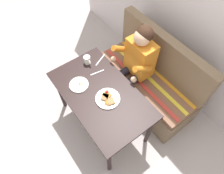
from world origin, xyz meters
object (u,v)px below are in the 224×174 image
object	(u,v)px
table	(101,97)
coffee_mug	(87,60)
couch	(148,81)
person	(136,61)
fork	(97,72)
knife	(100,60)
plate_breakfast	(108,98)
plate_eggs	(79,85)

from	to	relation	value
table	coffee_mug	size ratio (longest dim) A/B	10.17
couch	person	bearing A→B (deg)	-124.60
fork	table	bearing A→B (deg)	-16.73
couch	table	bearing A→B (deg)	-90.00
table	couch	xyz separation A→B (m)	(0.00, 0.76, -0.32)
coffee_mug	fork	size ratio (longest dim) A/B	0.69
couch	knife	bearing A→B (deg)	-128.40
person	knife	world-z (taller)	person
plate_breakfast	fork	size ratio (longest dim) A/B	1.53
person	plate_breakfast	size ratio (longest dim) A/B	4.66
person	plate_breakfast	world-z (taller)	person
couch	plate_eggs	world-z (taller)	couch
coffee_mug	plate_eggs	bearing A→B (deg)	-49.25
coffee_mug	table	bearing A→B (deg)	-15.17
plate_breakfast	coffee_mug	size ratio (longest dim) A/B	2.21
table	plate_eggs	size ratio (longest dim) A/B	5.63
table	person	xyz separation A→B (m)	(-0.12, 0.59, 0.09)
coffee_mug	fork	xyz separation A→B (m)	(0.19, 0.01, -0.05)
couch	fork	bearing A→B (deg)	-111.97
table	plate_breakfast	world-z (taller)	plate_breakfast
person	plate_eggs	size ratio (longest dim) A/B	5.68
plate_breakfast	plate_eggs	world-z (taller)	plate_breakfast
plate_breakfast	knife	world-z (taller)	plate_breakfast
table	person	size ratio (longest dim) A/B	0.99
table	coffee_mug	bearing A→B (deg)	164.83
fork	couch	bearing A→B (deg)	78.06
person	plate_breakfast	xyz separation A→B (m)	(0.22, -0.57, 0.00)
couch	knife	world-z (taller)	couch
couch	plate_breakfast	distance (m)	0.86
couch	plate_eggs	bearing A→B (deg)	-104.54
fork	plate_eggs	bearing A→B (deg)	-74.71
couch	plate_breakfast	xyz separation A→B (m)	(0.10, -0.75, 0.41)
table	knife	xyz separation A→B (m)	(-0.39, 0.27, 0.08)
plate_breakfast	coffee_mug	bearing A→B (deg)	169.30
plate_eggs	fork	size ratio (longest dim) A/B	1.25
couch	coffee_mug	world-z (taller)	couch
plate_eggs	fork	world-z (taller)	plate_eggs
person	knife	distance (m)	0.42
person	coffee_mug	world-z (taller)	person
coffee_mug	knife	distance (m)	0.16
table	coffee_mug	xyz separation A→B (m)	(-0.45, 0.12, 0.13)
table	plate_breakfast	distance (m)	0.14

